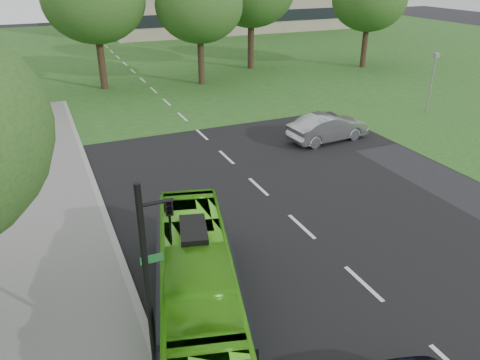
{
  "coord_description": "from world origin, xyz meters",
  "views": [
    {
      "loc": [
        -8.77,
        -11.84,
        9.66
      ],
      "look_at": [
        -1.86,
        3.93,
        1.6
      ],
      "focal_mm": 35.0,
      "sensor_mm": 36.0,
      "label": 1
    }
  ],
  "objects": [
    {
      "name": "traffic_light",
      "position": [
        -7.03,
        -2.84,
        3.19
      ],
      "size": [
        0.87,
        0.24,
        5.43
      ],
      "rotation": [
        0.0,
        0.0,
        -0.13
      ],
      "color": "black",
      "rests_on": "ground"
    },
    {
      "name": "bus",
      "position": [
        -5.5,
        -1.29,
        1.21
      ],
      "size": [
        4.19,
        8.94,
        2.42
      ],
      "primitive_type": "imported",
      "rotation": [
        0.0,
        0.0,
        -0.26
      ],
      "color": "#45A916",
      "rests_on": "ground"
    },
    {
      "name": "tree_park_c",
      "position": [
        4.42,
        26.53,
        6.46
      ],
      "size": [
        7.17,
        7.17,
        9.52
      ],
      "color": "black",
      "rests_on": "ground"
    },
    {
      "name": "street_surfaces",
      "position": [
        -0.38,
        22.75,
        0.03
      ],
      "size": [
        120.0,
        120.0,
        0.15
      ],
      "color": "black",
      "rests_on": "ground"
    },
    {
      "name": "sedan",
      "position": [
        6.49,
        10.08,
        0.81
      ],
      "size": [
        5.03,
        2.13,
        1.61
      ],
      "primitive_type": "imported",
      "rotation": [
        0.0,
        0.0,
        1.66
      ],
      "color": "#98989C",
      "rests_on": "ground"
    },
    {
      "name": "camera_pole",
      "position": [
        16.0,
        12.0,
        2.68
      ],
      "size": [
        0.42,
        0.4,
        4.15
      ],
      "rotation": [
        0.0,
        0.0,
        0.37
      ],
      "color": "gray",
      "rests_on": "ground"
    },
    {
      "name": "ground",
      "position": [
        0.0,
        0.0,
        0.0
      ],
      "size": [
        160.0,
        160.0,
        0.0
      ],
      "primitive_type": "plane",
      "color": "black",
      "rests_on": "ground"
    }
  ]
}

